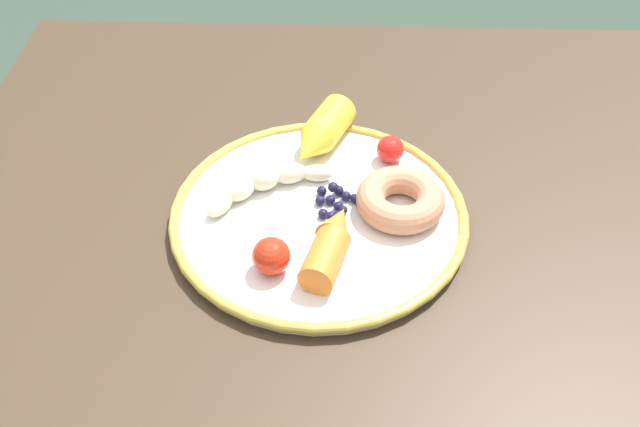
{
  "coord_description": "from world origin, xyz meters",
  "views": [
    {
      "loc": [
        -0.53,
        0.0,
        1.3
      ],
      "look_at": [
        0.05,
        0.02,
        0.75
      ],
      "focal_mm": 40.79,
      "sensor_mm": 36.0,
      "label": 1
    }
  ],
  "objects": [
    {
      "name": "blueberry_pile",
      "position": [
        0.06,
        0.0,
        0.75
      ],
      "size": [
        0.06,
        0.05,
        0.02
      ],
      "color": "#191638",
      "rests_on": "plate"
    },
    {
      "name": "dining_table",
      "position": [
        0.0,
        0.0,
        0.65
      ],
      "size": [
        0.98,
        0.95,
        0.73
      ],
      "color": "#3C2E21",
      "rests_on": "ground_plane"
    },
    {
      "name": "tomato_mid",
      "position": [
        -0.03,
        0.07,
        0.77
      ],
      "size": [
        0.04,
        0.04,
        0.04
      ],
      "primitive_type": "sphere",
      "color": "red",
      "rests_on": "plate"
    },
    {
      "name": "carrot_yellow",
      "position": [
        0.17,
        0.02,
        0.77
      ],
      "size": [
        0.12,
        0.08,
        0.04
      ],
      "color": "yellow",
      "rests_on": "plate"
    },
    {
      "name": "carrot_orange",
      "position": [
        -0.01,
        0.01,
        0.76
      ],
      "size": [
        0.12,
        0.07,
        0.04
      ],
      "color": "orange",
      "rests_on": "plate"
    },
    {
      "name": "banana",
      "position": [
        0.09,
        0.08,
        0.76
      ],
      "size": [
        0.09,
        0.14,
        0.03
      ],
      "color": "beige",
      "rests_on": "plate"
    },
    {
      "name": "donut",
      "position": [
        0.06,
        -0.07,
        0.76
      ],
      "size": [
        0.11,
        0.11,
        0.03
      ],
      "primitive_type": "torus",
      "rotation": [
        0.0,
        0.0,
        0.13
      ],
      "color": "tan",
      "rests_on": "plate"
    },
    {
      "name": "plate",
      "position": [
        0.05,
        0.02,
        0.74
      ],
      "size": [
        0.33,
        0.33,
        0.02
      ],
      "color": "silver",
      "rests_on": "dining_table"
    },
    {
      "name": "tomato_near",
      "position": [
        0.15,
        -0.06,
        0.76
      ],
      "size": [
        0.03,
        0.03,
        0.03
      ],
      "primitive_type": "sphere",
      "color": "red",
      "rests_on": "plate"
    }
  ]
}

